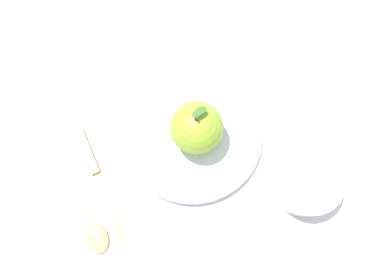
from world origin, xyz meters
TOP-DOWN VIEW (x-y plane):
  - ground_plane at (0.00, 0.00)m, footprint 2.40×2.40m
  - dinner_plate at (0.01, -0.01)m, footprint 0.23×0.23m
  - apple at (0.01, -0.02)m, footprint 0.08×0.08m
  - side_bowl at (-0.01, -0.20)m, footprint 0.11×0.11m
  - knife at (-0.10, 0.12)m, footprint 0.16×0.15m
  - spoon at (-0.18, 0.09)m, footprint 0.16×0.14m

SIDE VIEW (x-z plane):
  - ground_plane at x=0.00m, z-range 0.00..0.00m
  - knife at x=-0.10m, z-range 0.00..0.01m
  - spoon at x=-0.18m, z-range 0.00..0.01m
  - dinner_plate at x=0.01m, z-range 0.00..0.02m
  - side_bowl at x=-0.01m, z-range 0.00..0.05m
  - apple at x=0.01m, z-range 0.01..0.10m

